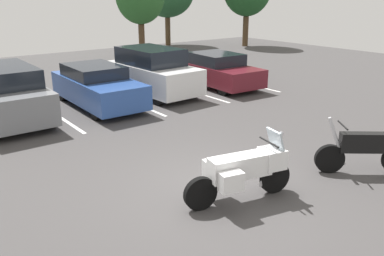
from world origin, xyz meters
name	(u,v)px	position (x,y,z in m)	size (l,w,h in m)	color
ground	(218,189)	(0.00, 0.00, -0.05)	(44.00, 44.00, 0.10)	#423F3F
motorcycle_touring	(243,170)	(0.04, -0.69, 0.64)	(2.30, 1.02, 1.36)	black
motorcycle_second	(364,150)	(3.06, -1.43, 0.55)	(1.77, 1.45, 1.32)	black
parking_stripes	(11,122)	(-2.30, 7.41, 0.00)	(20.03, 5.03, 0.01)	silver
car_grey	(5,94)	(-2.30, 7.65, 0.87)	(1.92, 4.51, 1.73)	slate
car_blue	(97,86)	(0.76, 7.51, 0.72)	(1.86, 4.53, 1.46)	#2D519E
car_white	(153,72)	(3.28, 7.79, 0.91)	(2.05, 4.32, 1.85)	white
car_maroon	(217,70)	(6.29, 7.36, 0.70)	(2.12, 4.44, 1.43)	maroon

